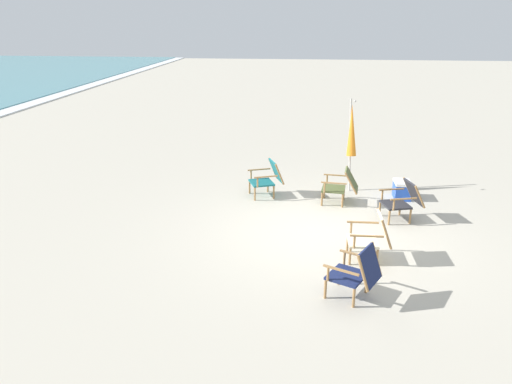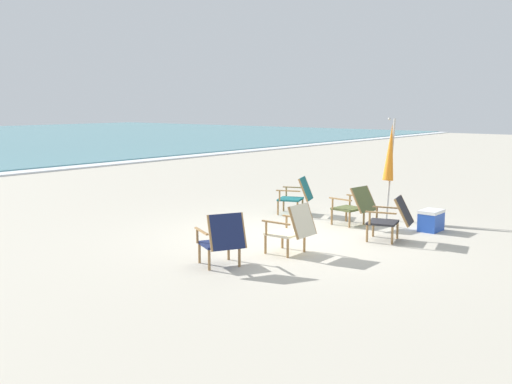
# 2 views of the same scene
# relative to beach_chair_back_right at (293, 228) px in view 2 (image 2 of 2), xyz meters

# --- Properties ---
(ground_plane) EXTENTS (80.00, 80.00, 0.00)m
(ground_plane) POSITION_rel_beach_chair_back_right_xyz_m (1.03, 0.74, -0.43)
(ground_plane) COLOR #B7AF9E
(beach_chair_back_right) EXTENTS (0.61, 0.69, 0.81)m
(beach_chair_back_right) POSITION_rel_beach_chair_back_right_xyz_m (0.00, 0.00, 0.00)
(beach_chair_back_right) COLOR beige
(beach_chair_back_right) RESTS_ON ground
(beach_chair_front_right) EXTENTS (0.75, 0.87, 0.79)m
(beach_chair_front_right) POSITION_rel_beach_chair_back_right_xyz_m (1.83, -0.81, -0.01)
(beach_chair_front_right) COLOR #28282D
(beach_chair_front_right) RESTS_ON ground
(beach_chair_far_center) EXTENTS (0.82, 0.86, 0.82)m
(beach_chair_far_center) POSITION_rel_beach_chair_back_right_xyz_m (-1.27, 0.35, 0.00)
(beach_chair_far_center) COLOR #19234C
(beach_chair_far_center) RESTS_ON ground
(beach_chair_front_left) EXTENTS (0.79, 0.86, 0.81)m
(beach_chair_front_left) POSITION_rel_beach_chair_back_right_xyz_m (2.93, 1.96, -0.00)
(beach_chair_front_left) COLOR #196066
(beach_chair_front_left) RESTS_ON ground
(beach_chair_mid_center) EXTENTS (0.66, 0.82, 0.78)m
(beach_chair_mid_center) POSITION_rel_beach_chair_back_right_xyz_m (2.60, 0.36, -0.01)
(beach_chair_mid_center) COLOR #515B33
(beach_chair_mid_center) RESTS_ON ground
(umbrella_furled_orange) EXTENTS (0.49, 0.28, 2.10)m
(umbrella_furled_orange) POSITION_rel_beach_chair_back_right_xyz_m (3.59, 0.14, 0.94)
(umbrella_furled_orange) COLOR #B7B2A8
(umbrella_furled_orange) RESTS_ON ground
(cooler_box) EXTENTS (0.49, 0.35, 0.40)m
(cooler_box) POSITION_rel_beach_chair_back_right_xyz_m (3.07, -1.00, -0.23)
(cooler_box) COLOR blue
(cooler_box) RESTS_ON ground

